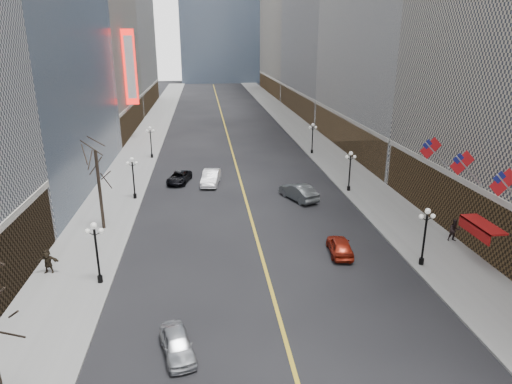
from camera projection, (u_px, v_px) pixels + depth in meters
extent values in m
cube|color=gray|center=(320.00, 147.00, 72.49)|extent=(6.00, 230.00, 0.15)
cube|color=gray|center=(140.00, 152.00, 69.45)|extent=(6.00, 230.00, 0.15)
cube|color=gold|center=(228.00, 137.00, 80.41)|extent=(0.25, 200.00, 0.02)
cube|color=#45352E|center=(351.00, 133.00, 70.29)|extent=(2.80, 35.00, 5.00)
cube|color=#9D9D9F|center=(355.00, 3.00, 100.57)|extent=(26.00, 40.00, 48.00)
cube|color=#45352E|center=(300.00, 102.00, 106.09)|extent=(2.80, 39.00, 5.00)
cube|color=#45352E|center=(273.00, 85.00, 146.61)|extent=(2.80, 45.00, 5.00)
cube|color=#45352E|center=(126.00, 118.00, 84.19)|extent=(2.80, 29.00, 5.00)
cube|color=#45352E|center=(147.00, 97.00, 116.22)|extent=(2.80, 37.00, 5.00)
cylinder|color=black|center=(421.00, 261.00, 34.46)|extent=(0.36, 0.36, 0.50)
cylinder|color=black|center=(424.00, 240.00, 33.91)|extent=(0.16, 0.16, 4.00)
sphere|color=white|center=(428.00, 211.00, 33.18)|extent=(0.44, 0.44, 0.44)
sphere|color=white|center=(421.00, 217.00, 33.25)|extent=(0.36, 0.36, 0.36)
sphere|color=white|center=(433.00, 216.00, 33.35)|extent=(0.36, 0.36, 0.36)
cylinder|color=black|center=(349.00, 188.00, 51.42)|extent=(0.36, 0.36, 0.50)
cylinder|color=black|center=(350.00, 173.00, 50.87)|extent=(0.16, 0.16, 4.00)
sphere|color=white|center=(351.00, 153.00, 50.14)|extent=(0.44, 0.44, 0.44)
sphere|color=white|center=(347.00, 157.00, 50.21)|extent=(0.36, 0.36, 0.36)
sphere|color=white|center=(355.00, 157.00, 50.31)|extent=(0.36, 0.36, 0.36)
cylinder|color=black|center=(312.00, 151.00, 68.38)|extent=(0.36, 0.36, 0.50)
cylinder|color=black|center=(312.00, 140.00, 67.83)|extent=(0.16, 0.16, 4.00)
sphere|color=white|center=(313.00, 125.00, 67.10)|extent=(0.44, 0.44, 0.44)
sphere|color=white|center=(310.00, 127.00, 67.18)|extent=(0.36, 0.36, 0.36)
sphere|color=white|center=(316.00, 127.00, 67.27)|extent=(0.36, 0.36, 0.36)
cylinder|color=black|center=(100.00, 279.00, 31.89)|extent=(0.36, 0.36, 0.50)
cylinder|color=black|center=(97.00, 256.00, 31.34)|extent=(0.16, 0.16, 4.00)
sphere|color=white|center=(94.00, 226.00, 30.61)|extent=(0.44, 0.44, 0.44)
sphere|color=white|center=(87.00, 231.00, 30.69)|extent=(0.36, 0.36, 0.36)
sphere|color=white|center=(101.00, 231.00, 30.79)|extent=(0.36, 0.36, 0.36)
cylinder|color=black|center=(135.00, 196.00, 48.85)|extent=(0.36, 0.36, 0.50)
cylinder|color=black|center=(134.00, 180.00, 48.30)|extent=(0.16, 0.16, 4.00)
sphere|color=white|center=(132.00, 159.00, 47.57)|extent=(0.44, 0.44, 0.44)
sphere|color=white|center=(128.00, 163.00, 47.65)|extent=(0.36, 0.36, 0.36)
sphere|color=white|center=(136.00, 163.00, 47.75)|extent=(0.36, 0.36, 0.36)
cylinder|color=black|center=(152.00, 156.00, 65.81)|extent=(0.36, 0.36, 0.50)
cylinder|color=black|center=(151.00, 144.00, 65.26)|extent=(0.16, 0.16, 4.00)
sphere|color=white|center=(150.00, 128.00, 64.53)|extent=(0.44, 0.44, 0.44)
sphere|color=white|center=(147.00, 131.00, 64.61)|extent=(0.36, 0.36, 0.36)
sphere|color=white|center=(153.00, 131.00, 64.71)|extent=(0.36, 0.36, 0.36)
cylinder|color=#B2B2B7|center=(511.00, 191.00, 30.04)|extent=(2.49, 0.12, 2.49)
cube|color=red|center=(504.00, 182.00, 29.76)|extent=(1.94, 0.04, 1.94)
cube|color=navy|center=(499.00, 177.00, 29.61)|extent=(0.88, 0.06, 0.88)
cylinder|color=#B2B2B7|center=(469.00, 171.00, 34.75)|extent=(2.49, 0.12, 2.49)
cube|color=red|center=(462.00, 163.00, 34.47)|extent=(1.94, 0.04, 1.94)
cube|color=navy|center=(458.00, 159.00, 34.32)|extent=(0.88, 0.06, 0.88)
cylinder|color=#B2B2B7|center=(437.00, 155.00, 39.46)|extent=(2.49, 0.12, 2.49)
cube|color=red|center=(431.00, 148.00, 39.18)|extent=(1.94, 0.04, 1.94)
cube|color=navy|center=(427.00, 144.00, 39.04)|extent=(0.88, 0.06, 0.88)
cube|color=maroon|center=(483.00, 224.00, 34.06)|extent=(1.40, 4.00, 0.15)
cube|color=maroon|center=(474.00, 230.00, 34.12)|extent=(0.10, 4.00, 0.90)
cube|color=red|center=(130.00, 67.00, 74.88)|extent=(2.00, 0.50, 12.00)
cube|color=white|center=(130.00, 67.00, 74.89)|extent=(1.40, 0.55, 10.00)
cylinder|color=#2D231C|center=(100.00, 190.00, 40.07)|extent=(0.28, 0.28, 7.20)
imported|color=#B5B8BD|center=(177.00, 344.00, 24.67)|extent=(2.43, 4.16, 1.33)
imported|color=white|center=(211.00, 177.00, 53.86)|extent=(2.58, 5.42, 1.71)
imported|color=black|center=(179.00, 177.00, 54.56)|extent=(3.21, 5.15, 1.33)
imported|color=#9D2211|center=(340.00, 246.00, 36.30)|extent=(2.10, 4.34, 1.43)
imported|color=#4F5457|center=(299.00, 192.00, 48.73)|extent=(3.71, 5.52, 1.72)
imported|color=black|center=(454.00, 230.00, 38.23)|extent=(0.97, 0.57, 1.94)
imported|color=black|center=(48.00, 261.00, 33.03)|extent=(1.71, 0.58, 1.82)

